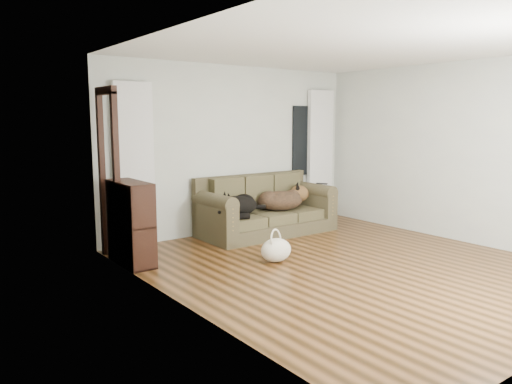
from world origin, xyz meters
TOP-DOWN VIEW (x-y plane):
  - floor at (0.00, 0.00)m, footprint 5.00×5.00m
  - ceiling at (0.00, 0.00)m, footprint 5.00×5.00m
  - wall_back at (0.00, 2.50)m, footprint 4.50×0.04m
  - wall_left at (-2.25, 0.00)m, footprint 0.04×5.00m
  - wall_right at (2.25, 0.00)m, footprint 0.04×5.00m
  - curtain_left at (-1.70, 2.42)m, footprint 0.55×0.08m
  - curtain_right at (1.80, 2.42)m, footprint 0.55×0.08m
  - window_pane at (1.45, 2.47)m, footprint 0.50×0.03m
  - door_casing at (-2.20, 2.05)m, footprint 0.07×0.60m
  - sofa at (0.26, 1.97)m, footprint 2.13×0.92m
  - dog_black_lab at (-0.34, 1.96)m, footprint 0.79×0.61m
  - dog_shepherd at (0.55, 1.96)m, footprint 0.91×0.78m
  - tv_remote at (1.25, 1.79)m, footprint 0.12×0.16m
  - tote_bag at (-0.61, 0.67)m, footprint 0.44×0.36m
  - bookshelf at (-2.09, 1.67)m, footprint 0.42×0.86m

SIDE VIEW (x-z plane):
  - floor at x=0.00m, z-range 0.00..0.00m
  - tote_bag at x=-0.61m, z-range 0.01..0.31m
  - sofa at x=0.26m, z-range 0.01..0.89m
  - dog_black_lab at x=-0.34m, z-range 0.33..0.63m
  - dog_shepherd at x=0.55m, z-range 0.32..0.66m
  - bookshelf at x=-2.09m, z-range -0.01..1.01m
  - tv_remote at x=1.25m, z-range 0.72..0.74m
  - door_casing at x=-2.20m, z-range 0.00..2.10m
  - curtain_left at x=-1.70m, z-range 0.02..2.27m
  - curtain_right at x=1.80m, z-range 0.02..2.27m
  - wall_back at x=0.00m, z-range 0.00..2.60m
  - wall_left at x=-2.25m, z-range 0.00..2.60m
  - wall_right at x=2.25m, z-range 0.00..2.60m
  - window_pane at x=1.45m, z-range 0.80..2.00m
  - ceiling at x=0.00m, z-range 2.60..2.60m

